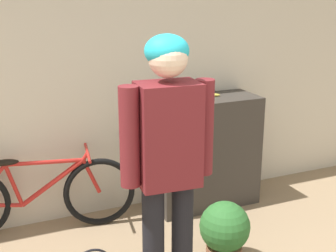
{
  "coord_description": "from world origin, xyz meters",
  "views": [
    {
      "loc": [
        -0.84,
        -1.25,
        2.03
      ],
      "look_at": [
        0.23,
        1.2,
        1.22
      ],
      "focal_mm": 50.0,
      "sensor_mm": 36.0,
      "label": 1
    }
  ],
  "objects_px": {
    "potted_plant": "(225,231)",
    "bicycle": "(37,196)",
    "banana": "(206,96)",
    "person": "(168,149)"
  },
  "relations": [
    {
      "from": "potted_plant",
      "to": "bicycle",
      "type": "bearing_deg",
      "value": 139.2
    },
    {
      "from": "bicycle",
      "to": "banana",
      "type": "distance_m",
      "value": 1.72
    },
    {
      "from": "person",
      "to": "potted_plant",
      "type": "distance_m",
      "value": 1.01
    },
    {
      "from": "person",
      "to": "bicycle",
      "type": "xyz_separation_m",
      "value": [
        -0.64,
        1.27,
        -0.74
      ]
    },
    {
      "from": "person",
      "to": "banana",
      "type": "xyz_separation_m",
      "value": [
        0.91,
        1.22,
        -0.01
      ]
    },
    {
      "from": "bicycle",
      "to": "banana",
      "type": "xyz_separation_m",
      "value": [
        1.55,
        -0.06,
        0.73
      ]
    },
    {
      "from": "bicycle",
      "to": "potted_plant",
      "type": "xyz_separation_m",
      "value": [
        1.21,
        -1.04,
        -0.06
      ]
    },
    {
      "from": "person",
      "to": "bicycle",
      "type": "distance_m",
      "value": 1.61
    },
    {
      "from": "banana",
      "to": "bicycle",
      "type": "bearing_deg",
      "value": 177.86
    },
    {
      "from": "bicycle",
      "to": "banana",
      "type": "height_order",
      "value": "banana"
    }
  ]
}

